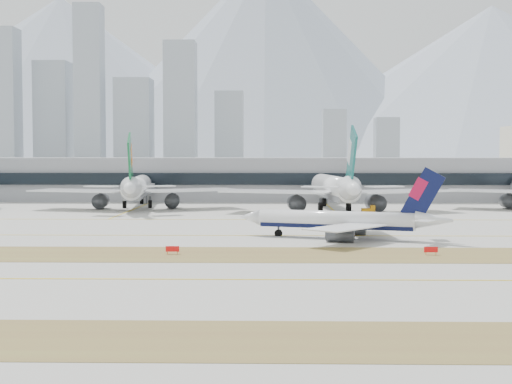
{
  "coord_description": "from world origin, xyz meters",
  "views": [
    {
      "loc": [
        10.11,
        -146.05,
        16.1
      ],
      "look_at": [
        6.81,
        18.0,
        7.5
      ],
      "focal_mm": 50.0,
      "sensor_mm": 36.0,
      "label": 1
    }
  ],
  "objects_px": {
    "taxiing_airliner": "(343,221)",
    "widebody_eva": "(137,188)",
    "widebody_cathay": "(335,189)",
    "terminal": "(243,178)"
  },
  "relations": [
    {
      "from": "taxiing_airliner",
      "to": "widebody_cathay",
      "type": "relative_size",
      "value": 0.61
    },
    {
      "from": "widebody_cathay",
      "to": "terminal",
      "type": "bearing_deg",
      "value": 21.32
    },
    {
      "from": "widebody_cathay",
      "to": "terminal",
      "type": "xyz_separation_m",
      "value": [
        -28.58,
        58.63,
        1.17
      ]
    },
    {
      "from": "taxiing_airliner",
      "to": "widebody_eva",
      "type": "xyz_separation_m",
      "value": [
        -54.19,
        76.65,
        2.58
      ]
    },
    {
      "from": "widebody_eva",
      "to": "widebody_cathay",
      "type": "relative_size",
      "value": 0.94
    },
    {
      "from": "taxiing_airliner",
      "to": "terminal",
      "type": "height_order",
      "value": "terminal"
    },
    {
      "from": "widebody_cathay",
      "to": "terminal",
      "type": "height_order",
      "value": "widebody_cathay"
    },
    {
      "from": "widebody_cathay",
      "to": "taxiing_airliner",
      "type": "bearing_deg",
      "value": 171.48
    },
    {
      "from": "taxiing_airliner",
      "to": "widebody_eva",
      "type": "relative_size",
      "value": 0.65
    },
    {
      "from": "widebody_eva",
      "to": "terminal",
      "type": "xyz_separation_m",
      "value": [
        30.03,
        47.83,
        1.54
      ]
    }
  ]
}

